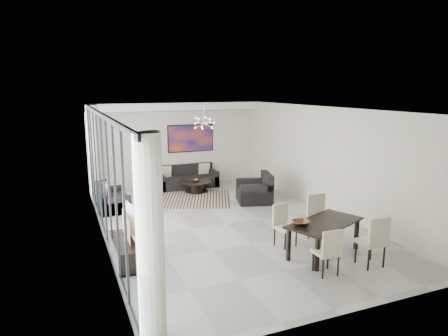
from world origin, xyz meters
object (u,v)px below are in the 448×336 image
coffee_table (196,186)px  television (130,223)px  tv_console (124,251)px  sofa_main (187,180)px  dining_table (324,226)px

coffee_table → television: television is taller
coffee_table → tv_console: (-3.06, -4.62, 0.01)m
coffee_table → television: 5.44m
sofa_main → tv_console: 6.13m
sofa_main → television: (-2.80, -5.31, 0.51)m
tv_console → television: (0.16, 0.06, 0.54)m
coffee_table → television: (-2.90, -4.56, 0.56)m
dining_table → sofa_main: bearing=97.9°
tv_console → dining_table: 4.08m
television → sofa_main: bearing=-40.4°
sofa_main → dining_table: bearing=-82.1°
coffee_table → dining_table: 5.91m
sofa_main → tv_console: sofa_main is taller
television → dining_table: size_ratio=0.59×
sofa_main → dining_table: sofa_main is taller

